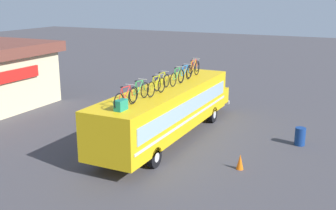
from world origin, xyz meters
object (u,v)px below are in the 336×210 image
Objects in this scene: rooftop_bicycle_5 at (177,77)px; rooftop_bicycle_6 at (185,74)px; rooftop_bicycle_7 at (193,70)px; traffic_cone at (240,162)px; rooftop_bicycle_8 at (194,67)px; luggage_bag_1 at (121,105)px; rooftop_bicycle_3 at (156,86)px; rooftop_bicycle_1 at (126,98)px; bus at (168,108)px; trash_bin at (300,136)px; rooftop_bicycle_4 at (162,82)px; rooftop_bicycle_2 at (139,91)px.

rooftop_bicycle_5 is 1.00× the size of rooftop_bicycle_6.
rooftop_bicycle_7 is 2.67× the size of traffic_cone.
rooftop_bicycle_5 is at bearing -176.96° from rooftop_bicycle_7.
luggage_bag_1 is at bearing -176.54° from rooftop_bicycle_8.
rooftop_bicycle_3 is at bearing -177.86° from rooftop_bicycle_7.
rooftop_bicycle_5 is (2.43, 0.05, -0.00)m from rooftop_bicycle_3.
rooftop_bicycle_7 reaches higher than rooftop_bicycle_1.
rooftop_bicycle_1 is at bearing -179.56° from rooftop_bicycle_7.
rooftop_bicycle_3 is at bearing -170.93° from bus.
rooftop_bicycle_7 reaches higher than bus.
trash_bin is at bearing -77.54° from rooftop_bicycle_5.
luggage_bag_1 is 5.68m from traffic_cone.
rooftop_bicycle_3 is 3.55m from rooftop_bicycle_6.
rooftop_bicycle_4 reaches higher than traffic_cone.
rooftop_bicycle_1 is 6.03m from rooftop_bicycle_6.
rooftop_bicycle_2 is 1.87× the size of trash_bin.
bus is at bearing 156.25° from rooftop_bicycle_5.
bus is 7.31× the size of rooftop_bicycle_6.
bus is 3.45m from rooftop_bicycle_2.
rooftop_bicycle_7 is at bearing 80.31° from trash_bin.
rooftop_bicycle_7 reaches higher than rooftop_bicycle_2.
rooftop_bicycle_1 is 3.64m from rooftop_bicycle_4.
bus is at bearing -175.99° from rooftop_bicycle_8.
trash_bin is (1.92, -6.40, -1.19)m from bus.
rooftop_bicycle_6 is at bearing 1.88° from rooftop_bicycle_3.
rooftop_bicycle_6 reaches higher than trash_bin.
rooftop_bicycle_8 is (4.11, 0.29, 1.50)m from bus.
rooftop_bicycle_2 is 7.21m from rooftop_bicycle_8.
rooftop_bicycle_3 is (2.48, -0.13, 0.01)m from rooftop_bicycle_1.
bus is at bearing 106.70° from trash_bin.
bus is 3.36m from rooftop_bicycle_7.
rooftop_bicycle_1 is 1.05× the size of rooftop_bicycle_6.
rooftop_bicycle_5 reaches higher than trash_bin.
rooftop_bicycle_8 is at bearing 4.01° from bus.
luggage_bag_1 is at bearing -178.99° from rooftop_bicycle_7.
rooftop_bicycle_6 is 6.78m from trash_bin.
rooftop_bicycle_8 is at bearing 3.49° from rooftop_bicycle_4.
rooftop_bicycle_4 reaches higher than bus.
rooftop_bicycle_8 is at bearing 3.12° from rooftop_bicycle_1.
luggage_bag_1 is (-4.88, -0.26, 1.35)m from bus.
rooftop_bicycle_7 is (4.87, 0.18, 0.00)m from rooftop_bicycle_3.
rooftop_bicycle_8 is (7.20, 0.37, -0.02)m from rooftop_bicycle_2.
rooftop_bicycle_3 is (1.22, -0.21, 0.01)m from rooftop_bicycle_2.
rooftop_bicycle_3 reaches higher than rooftop_bicycle_1.
bus is 6.93× the size of rooftop_bicycle_1.
rooftop_bicycle_5 reaches higher than traffic_cone.
rooftop_bicycle_3 reaches higher than trash_bin.
rooftop_bicycle_4 reaches higher than trash_bin.
rooftop_bicycle_7 is 1.19m from rooftop_bicycle_8.
rooftop_bicycle_5 is at bearing -2.54° from rooftop_bicycle_2.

